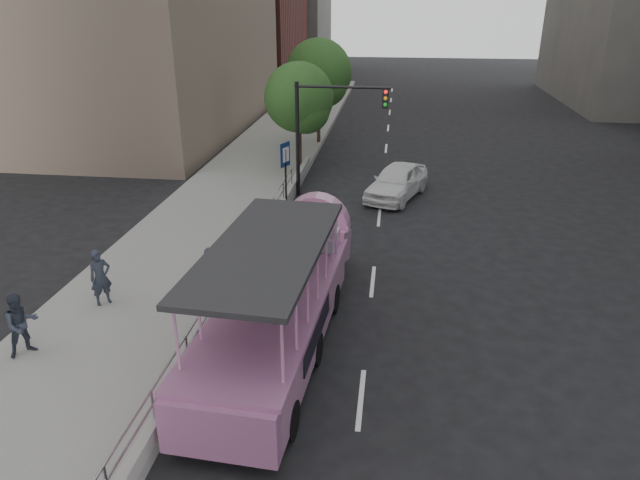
# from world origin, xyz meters

# --- Properties ---
(ground) EXTENTS (160.00, 160.00, 0.00)m
(ground) POSITION_xyz_m (0.00, 0.00, 0.00)
(ground) COLOR black
(sidewalk) EXTENTS (5.50, 80.00, 0.30)m
(sidewalk) POSITION_xyz_m (-5.75, 10.00, 0.15)
(sidewalk) COLOR gray
(sidewalk) RESTS_ON ground
(kerb_wall) EXTENTS (0.24, 30.00, 0.36)m
(kerb_wall) POSITION_xyz_m (-3.12, 2.00, 0.48)
(kerb_wall) COLOR #A5A59F
(kerb_wall) RESTS_ON sidewalk
(guardrail) EXTENTS (0.07, 22.00, 0.71)m
(guardrail) POSITION_xyz_m (-3.12, 2.00, 1.14)
(guardrail) COLOR silver
(guardrail) RESTS_ON kerb_wall
(duck_boat) EXTENTS (3.02, 10.06, 3.30)m
(duck_boat) POSITION_xyz_m (-1.26, 0.44, 1.22)
(duck_boat) COLOR black
(duck_boat) RESTS_ON ground
(car) EXTENTS (3.30, 4.93, 1.56)m
(car) POSITION_xyz_m (1.69, 12.70, 0.78)
(car) COLOR white
(car) RESTS_ON ground
(pedestrian_near) EXTENTS (0.72, 0.73, 1.70)m
(pedestrian_near) POSITION_xyz_m (-6.76, 0.99, 1.15)
(pedestrian_near) COLOR #262C39
(pedestrian_near) RESTS_ON sidewalk
(pedestrian_mid) EXTENTS (1.01, 1.03, 1.67)m
(pedestrian_mid) POSITION_xyz_m (-7.48, -1.67, 1.13)
(pedestrian_mid) COLOR #262C39
(pedestrian_mid) RESTS_ON sidewalk
(pedestrian_far) EXTENTS (0.64, 0.87, 1.63)m
(pedestrian_far) POSITION_xyz_m (-3.65, 1.74, 1.12)
(pedestrian_far) COLOR #262C39
(pedestrian_far) RESTS_ON sidewalk
(parking_sign) EXTENTS (0.28, 0.65, 3.08)m
(parking_sign) POSITION_xyz_m (-3.00, 10.00, 1.90)
(parking_sign) COLOR black
(parking_sign) RESTS_ON ground
(traffic_signal) EXTENTS (4.20, 0.32, 5.20)m
(traffic_signal) POSITION_xyz_m (-1.70, 12.50, 3.50)
(traffic_signal) COLOR black
(traffic_signal) RESTS_ON ground
(street_tree_near) EXTENTS (3.52, 3.52, 5.72)m
(street_tree_near) POSITION_xyz_m (-3.30, 15.93, 3.82)
(street_tree_near) COLOR #3E291C
(street_tree_near) RESTS_ON ground
(street_tree_far) EXTENTS (3.97, 3.97, 6.45)m
(street_tree_far) POSITION_xyz_m (-3.10, 21.93, 4.31)
(street_tree_far) COLOR #3E291C
(street_tree_far) RESTS_ON ground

